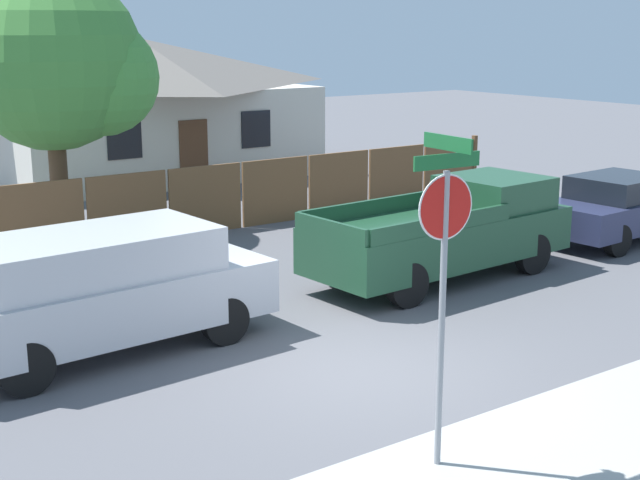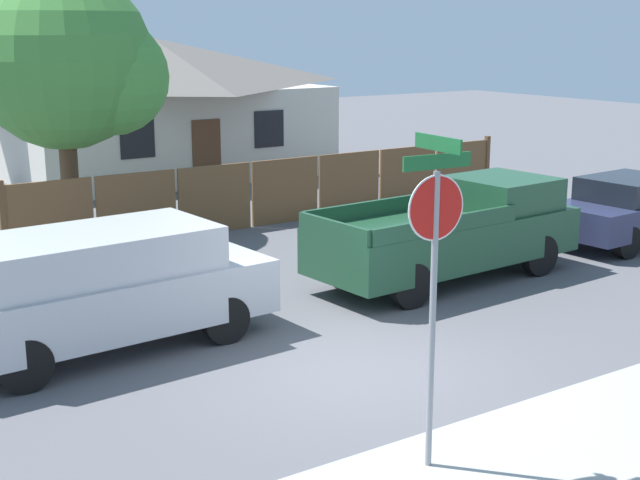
{
  "view_description": "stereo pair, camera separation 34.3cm",
  "coord_description": "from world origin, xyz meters",
  "px_view_note": "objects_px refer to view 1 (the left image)",
  "views": [
    {
      "loc": [
        -7.11,
        -9.05,
        4.59
      ],
      "look_at": [
        0.09,
        1.12,
        1.6
      ],
      "focal_mm": 50.0,
      "sensor_mm": 36.0,
      "label": 1
    },
    {
      "loc": [
        -6.83,
        -9.25,
        4.59
      ],
      "look_at": [
        0.09,
        1.12,
        1.6
      ],
      "focal_mm": 50.0,
      "sensor_mm": 36.0,
      "label": 2
    }
  ],
  "objects_px": {
    "parked_sedan": "(621,207)",
    "stop_sign": "(444,249)",
    "orange_pickup": "(448,231)",
    "red_suv": "(101,287)",
    "house": "(139,104)",
    "oak_tree": "(61,63)"
  },
  "relations": [
    {
      "from": "parked_sedan",
      "to": "stop_sign",
      "type": "bearing_deg",
      "value": -156.33
    },
    {
      "from": "red_suv",
      "to": "house",
      "type": "bearing_deg",
      "value": 60.08
    },
    {
      "from": "house",
      "to": "stop_sign",
      "type": "height_order",
      "value": "house"
    },
    {
      "from": "parked_sedan",
      "to": "red_suv",
      "type": "bearing_deg",
      "value": 176.28
    },
    {
      "from": "oak_tree",
      "to": "house",
      "type": "bearing_deg",
      "value": 55.71
    },
    {
      "from": "oak_tree",
      "to": "parked_sedan",
      "type": "height_order",
      "value": "oak_tree"
    },
    {
      "from": "house",
      "to": "red_suv",
      "type": "distance_m",
      "value": 16.55
    },
    {
      "from": "oak_tree",
      "to": "orange_pickup",
      "type": "relative_size",
      "value": 1.08
    },
    {
      "from": "oak_tree",
      "to": "orange_pickup",
      "type": "bearing_deg",
      "value": -58.47
    },
    {
      "from": "orange_pickup",
      "to": "parked_sedan",
      "type": "distance_m",
      "value": 5.13
    },
    {
      "from": "oak_tree",
      "to": "red_suv",
      "type": "relative_size",
      "value": 1.19
    },
    {
      "from": "house",
      "to": "red_suv",
      "type": "xyz_separation_m",
      "value": [
        -7.29,
        -14.81,
        -1.25
      ]
    },
    {
      "from": "house",
      "to": "orange_pickup",
      "type": "bearing_deg",
      "value": -91.96
    },
    {
      "from": "oak_tree",
      "to": "red_suv",
      "type": "height_order",
      "value": "oak_tree"
    },
    {
      "from": "parked_sedan",
      "to": "stop_sign",
      "type": "relative_size",
      "value": 1.21
    },
    {
      "from": "red_suv",
      "to": "parked_sedan",
      "type": "bearing_deg",
      "value": -3.72
    },
    {
      "from": "house",
      "to": "oak_tree",
      "type": "height_order",
      "value": "oak_tree"
    },
    {
      "from": "orange_pickup",
      "to": "stop_sign",
      "type": "relative_size",
      "value": 1.54
    },
    {
      "from": "red_suv",
      "to": "stop_sign",
      "type": "distance_m",
      "value": 5.75
    },
    {
      "from": "orange_pickup",
      "to": "stop_sign",
      "type": "distance_m",
      "value": 7.6
    },
    {
      "from": "oak_tree",
      "to": "red_suv",
      "type": "distance_m",
      "value": 8.26
    },
    {
      "from": "house",
      "to": "red_suv",
      "type": "bearing_deg",
      "value": -116.21
    }
  ]
}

